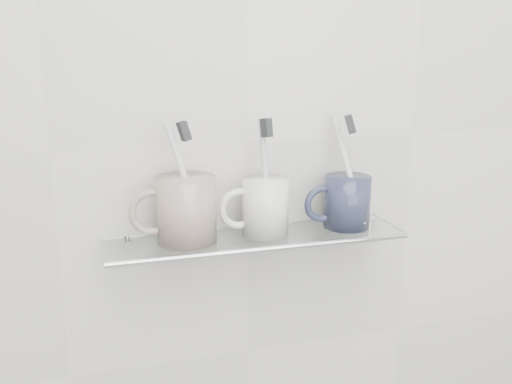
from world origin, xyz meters
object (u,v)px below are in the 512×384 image
object	(u,v)px
shelf_glass	(257,238)
mug_center	(265,207)
mug_left	(186,209)
mug_right	(347,202)

from	to	relation	value
shelf_glass	mug_center	world-z (taller)	mug_center
shelf_glass	mug_left	xyz separation A→B (m)	(-0.12, 0.00, 0.06)
mug_right	mug_left	bearing A→B (deg)	-157.30
mug_center	mug_right	world-z (taller)	mug_center
shelf_glass	mug_left	bearing A→B (deg)	177.54
shelf_glass	mug_center	bearing A→B (deg)	16.97
shelf_glass	mug_left	distance (m)	0.13
mug_left	mug_center	xyz separation A→B (m)	(0.13, 0.00, -0.01)
mug_left	shelf_glass	bearing A→B (deg)	2.47
mug_left	mug_center	size ratio (longest dim) A/B	1.12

